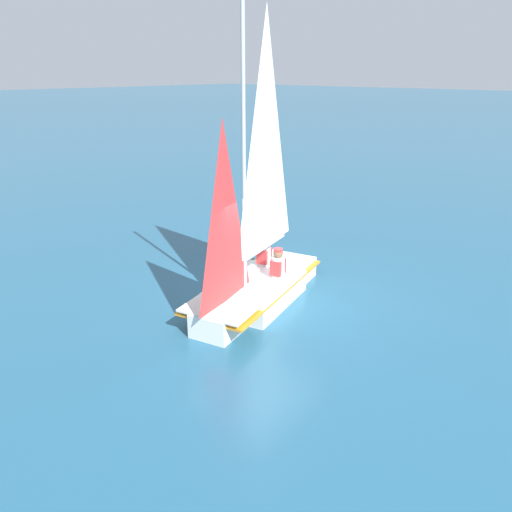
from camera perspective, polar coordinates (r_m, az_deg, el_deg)
The scene contains 4 objects.
ground_plane at distance 11.33m, azimuth 0.00°, elevation -5.20°, with size 260.00×260.00×0.00m, color #235675.
sailboat_main at distance 11.02m, azimuth 0.06°, elevation -1.21°, with size 2.48×4.32×6.27m.
sailor_helm at distance 11.35m, azimuth 2.51°, elevation -1.70°, with size 0.37×0.39×1.16m.
sailor_crew at distance 12.02m, azimuth 0.96°, elevation -0.43°, with size 0.37×0.39×1.16m.
Camera 1 is at (-6.86, 7.56, 4.93)m, focal length 35.00 mm.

